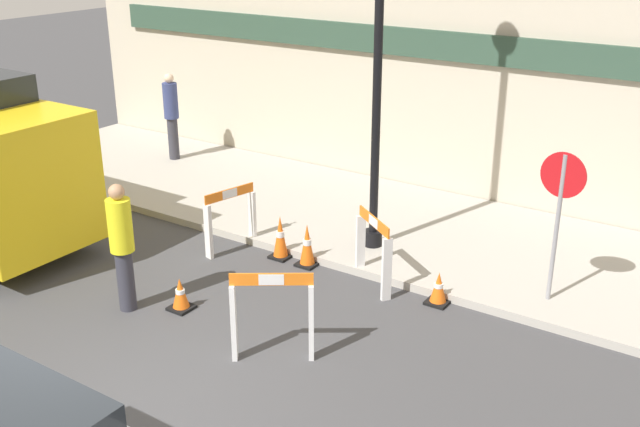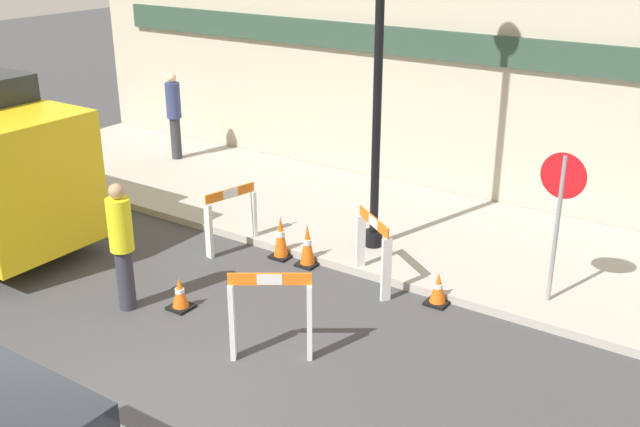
# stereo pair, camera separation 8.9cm
# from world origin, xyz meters

# --- Properties ---
(sidewalk_slab) EXTENTS (18.00, 3.75, 0.12)m
(sidewalk_slab) POSITION_xyz_m (0.00, 6.37, 0.06)
(sidewalk_slab) COLOR #ADA89E
(sidewalk_slab) RESTS_ON ground_plane
(storefront_facade) EXTENTS (18.00, 0.22, 5.50)m
(storefront_facade) POSITION_xyz_m (0.00, 8.32, 2.75)
(storefront_facade) COLOR #BCB29E
(storefront_facade) RESTS_ON ground_plane
(stop_sign) EXTENTS (0.60, 0.07, 2.05)m
(stop_sign) POSITION_xyz_m (2.80, 5.14, 1.50)
(stop_sign) COLOR gray
(stop_sign) RESTS_ON sidewalk_slab
(barricade_0) EXTENTS (0.87, 0.65, 1.13)m
(barricade_0) POSITION_xyz_m (0.50, 2.07, 0.62)
(barricade_0) COLOR white
(barricade_0) RESTS_ON ground_plane
(barricade_1) EXTENTS (0.84, 0.65, 1.07)m
(barricade_1) POSITION_xyz_m (0.54, 4.35, 0.59)
(barricade_1) COLOR white
(barricade_1) RESTS_ON ground_plane
(barricade_2) EXTENTS (0.33, 0.92, 1.03)m
(barricade_2) POSITION_xyz_m (-1.93, 4.20, 0.56)
(barricade_2) COLOR white
(barricade_2) RESTS_ON ground_plane
(traffic_cone_0) EXTENTS (0.30, 0.30, 0.69)m
(traffic_cone_0) POSITION_xyz_m (-1.12, 4.40, 0.33)
(traffic_cone_0) COLOR black
(traffic_cone_0) RESTS_ON ground_plane
(traffic_cone_1) EXTENTS (0.30, 0.30, 0.47)m
(traffic_cone_1) POSITION_xyz_m (1.53, 4.40, 0.22)
(traffic_cone_1) COLOR black
(traffic_cone_1) RESTS_ON ground_plane
(traffic_cone_2) EXTENTS (0.30, 0.30, 0.46)m
(traffic_cone_2) POSITION_xyz_m (-1.26, 2.35, 0.22)
(traffic_cone_2) COLOR black
(traffic_cone_2) RESTS_ON ground_plane
(traffic_cone_3) EXTENTS (0.30, 0.30, 0.67)m
(traffic_cone_3) POSITION_xyz_m (-0.62, 4.40, 0.32)
(traffic_cone_3) COLOR black
(traffic_cone_3) RESTS_ON ground_plane
(person_worker) EXTENTS (0.45, 0.45, 1.77)m
(person_worker) POSITION_xyz_m (-1.86, 1.97, 0.96)
(person_worker) COLOR #33333D
(person_worker) RESTS_ON ground_plane
(person_pedestrian) EXTENTS (0.34, 0.34, 1.81)m
(person_pedestrian) POSITION_xyz_m (-5.79, 6.93, 1.11)
(person_pedestrian) COLOR #33333D
(person_pedestrian) RESTS_ON sidewalk_slab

